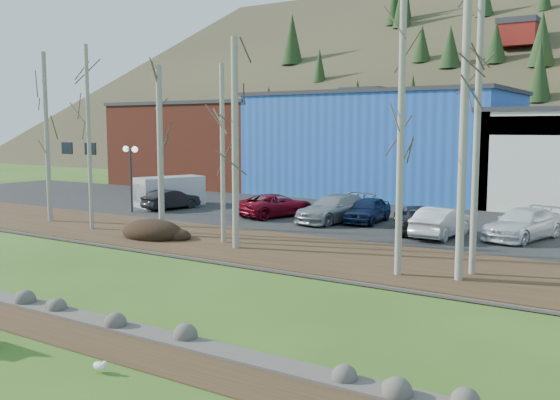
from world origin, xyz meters
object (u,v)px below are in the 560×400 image
Objects in this scene: car_2 at (334,209)px; car_4 at (442,222)px; seagull at (100,366)px; car_5 at (418,219)px; car_1 at (276,205)px; car_3 at (367,210)px; car_0 at (171,199)px; street_lamp at (131,160)px; van_grey at (167,191)px; car_6 at (523,224)px.

car_4 is at bearing 0.63° from car_2.
seagull is 21.32m from car_5.
car_1 is 1.11× the size of car_4.
car_3 is (1.64, 0.88, -0.05)m from car_2.
car_2 reaches higher than car_0.
car_2 is (12.78, 3.26, -2.51)m from street_lamp.
van_grey is (-18.72, 22.26, 0.96)m from seagull.
seagull is 0.09× the size of car_1.
car_2 is at bearing -162.91° from car_6.
car_2 is at bearing -163.91° from car_1.
street_lamp is 4.22m from van_grey.
van_grey reaches higher than car_0.
van_grey reaches higher than seagull.
car_6 reaches higher than car_5.
car_1 is 1.00× the size of car_5.
car_5 is at bearing 81.42° from seagull.
car_0 is 1.85m from van_grey.
car_2 is at bearing -165.99° from car_0.
street_lamp is 18.36m from car_5.
car_6 is (3.50, 1.50, -0.00)m from car_4.
car_2 is at bearing 31.30° from street_lamp.
car_0 is 0.93× the size of car_3.
car_6 is (8.54, -0.80, 0.02)m from car_3.
street_lamp is 0.99× the size of car_3.
seagull is at bearing 65.80° from car_5.
car_5 is (-0.47, 21.31, 0.66)m from seagull.
car_0 is 0.78× the size of car_6.
car_6 is (4.49, 22.06, 0.71)m from seagull.
car_0 is 11.67m from car_2.
car_3 is at bearing 33.00° from street_lamp.
street_lamp is 23.34m from car_6.
car_6 is (4.96, 0.75, 0.05)m from car_5.
car_1 is (7.58, 0.98, 0.04)m from car_0.
car_2 reaches higher than car_1.
car_2 is 6.83m from car_4.
car_2 reaches higher than car_5.
street_lamp reaches higher than car_2.
car_2 is at bearing 17.91° from van_grey.
seagull is 29.10m from van_grey.
street_lamp is at bearing -153.07° from car_2.
van_grey is (-1.40, 1.15, 0.35)m from car_0.
car_5 is at bearing -169.56° from car_0.
car_2 is 10.17m from car_6.
van_grey is (-14.68, -0.59, 0.28)m from car_3.
street_lamp is at bearing 124.77° from seagull.
car_6 is (21.81, 0.95, 0.09)m from car_0.
seagull is 0.10× the size of street_lamp.
car_4 is at bearing 127.29° from car_5.
car_0 is (-17.32, 21.11, 0.62)m from seagull.
street_lamp is at bearing 8.64° from car_4.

